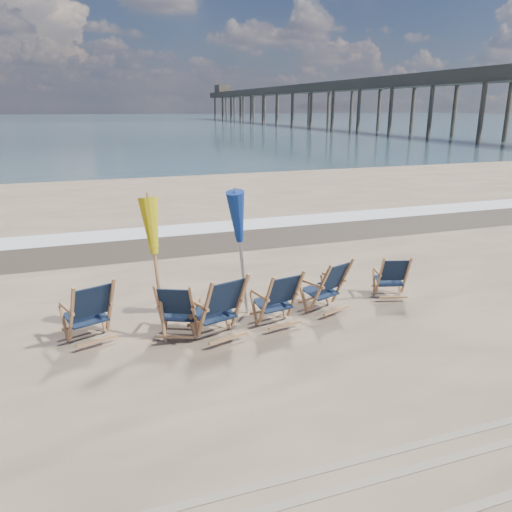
# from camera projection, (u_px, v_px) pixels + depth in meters

# --- Properties ---
(ocean) EXTENTS (400.00, 400.00, 0.00)m
(ocean) POSITION_uv_depth(u_px,v_px,m) (85.00, 121.00, 122.76)
(ocean) COLOR #38525E
(ocean) RESTS_ON ground
(surf_foam) EXTENTS (200.00, 1.40, 0.01)m
(surf_foam) POSITION_uv_depth(u_px,v_px,m) (187.00, 229.00, 14.73)
(surf_foam) COLOR silver
(surf_foam) RESTS_ON ground
(wet_sand_strip) EXTENTS (200.00, 2.60, 0.00)m
(wet_sand_strip) POSITION_uv_depth(u_px,v_px,m) (199.00, 242.00, 13.37)
(wet_sand_strip) COLOR #42362A
(wet_sand_strip) RESTS_ON ground
(tire_tracks) EXTENTS (80.00, 1.30, 0.01)m
(tire_tracks) POSITION_uv_depth(u_px,v_px,m) (433.00, 490.00, 4.71)
(tire_tracks) COLOR gray
(tire_tracks) RESTS_ON ground
(beach_chair_0) EXTENTS (0.89, 0.94, 1.06)m
(beach_chair_0) POSITION_uv_depth(u_px,v_px,m) (111.00, 307.00, 7.62)
(beach_chair_0) COLOR #111D33
(beach_chair_0) RESTS_ON ground
(beach_chair_1) EXTENTS (0.84, 0.88, 0.95)m
(beach_chair_1) POSITION_uv_depth(u_px,v_px,m) (193.00, 311.00, 7.62)
(beach_chair_1) COLOR #111D33
(beach_chair_1) RESTS_ON ground
(beach_chair_2) EXTENTS (0.91, 0.97, 1.11)m
(beach_chair_2) POSITION_uv_depth(u_px,v_px,m) (240.00, 304.00, 7.70)
(beach_chair_2) COLOR #111D33
(beach_chair_2) RESTS_ON ground
(beach_chair_3) EXTENTS (0.76, 0.83, 1.00)m
(beach_chair_3) POSITION_uv_depth(u_px,v_px,m) (296.00, 297.00, 8.14)
(beach_chair_3) COLOR #111D33
(beach_chair_3) RESTS_ON ground
(beach_chair_4) EXTENTS (0.86, 0.91, 1.01)m
(beach_chair_4) POSITION_uv_depth(u_px,v_px,m) (343.00, 283.00, 8.75)
(beach_chair_4) COLOR #111D33
(beach_chair_4) RESTS_ON ground
(beach_chair_5) EXTENTS (0.73, 0.77, 0.88)m
(beach_chair_5) POSITION_uv_depth(u_px,v_px,m) (406.00, 277.00, 9.24)
(beach_chair_5) COLOR #111D33
(beach_chair_5) RESTS_ON ground
(umbrella_yellow) EXTENTS (0.30, 0.30, 2.20)m
(umbrella_yellow) POSITION_uv_depth(u_px,v_px,m) (155.00, 234.00, 7.37)
(umbrella_yellow) COLOR #B17C4F
(umbrella_yellow) RESTS_ON ground
(umbrella_blue) EXTENTS (0.30, 0.30, 2.23)m
(umbrella_blue) POSITION_uv_depth(u_px,v_px,m) (241.00, 221.00, 8.11)
(umbrella_blue) COLOR #A5A5AD
(umbrella_blue) RESTS_ON ground
(fishing_pier) EXTENTS (4.40, 140.00, 9.30)m
(fishing_pier) POSITION_uv_depth(u_px,v_px,m) (325.00, 99.00, 84.85)
(fishing_pier) COLOR brown
(fishing_pier) RESTS_ON ground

